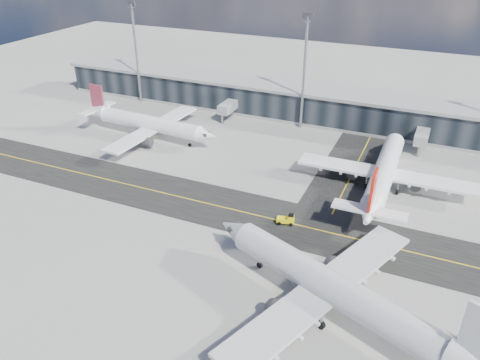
{
  "coord_description": "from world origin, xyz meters",
  "views": [
    {
      "loc": [
        31.84,
        -63.33,
        47.03
      ],
      "look_at": [
        0.81,
        6.76,
        5.0
      ],
      "focal_mm": 35.0,
      "sensor_mm": 36.0,
      "label": 1
    }
  ],
  "objects_px": {
    "baggage_tug": "(287,219)",
    "service_van": "(390,160)",
    "airliner_af": "(148,123)",
    "airliner_redtail": "(384,173)",
    "airliner_near": "(336,290)"
  },
  "relations": [
    {
      "from": "airliner_redtail",
      "to": "airliner_near",
      "type": "height_order",
      "value": "airliner_near"
    },
    {
      "from": "airliner_near",
      "to": "service_van",
      "type": "distance_m",
      "value": 50.78
    },
    {
      "from": "airliner_near",
      "to": "baggage_tug",
      "type": "xyz_separation_m",
      "value": [
        -12.87,
        18.33,
        -3.34
      ]
    },
    {
      "from": "airliner_redtail",
      "to": "baggage_tug",
      "type": "xyz_separation_m",
      "value": [
        -13.44,
        -19.08,
        -3.06
      ]
    },
    {
      "from": "airliner_redtail",
      "to": "baggage_tug",
      "type": "distance_m",
      "value": 23.54
    },
    {
      "from": "airliner_af",
      "to": "airliner_near",
      "type": "distance_m",
      "value": 70.3
    },
    {
      "from": "airliner_af",
      "to": "airliner_redtail",
      "type": "bearing_deg",
      "value": 89.78
    },
    {
      "from": "airliner_redtail",
      "to": "airliner_near",
      "type": "xyz_separation_m",
      "value": [
        -0.57,
        -37.41,
        0.27
      ]
    },
    {
      "from": "airliner_near",
      "to": "service_van",
      "type": "xyz_separation_m",
      "value": [
        0.38,
        50.66,
        -3.5
      ]
    },
    {
      "from": "baggage_tug",
      "to": "service_van",
      "type": "bearing_deg",
      "value": 144.65
    },
    {
      "from": "airliner_af",
      "to": "service_van",
      "type": "xyz_separation_m",
      "value": [
        57.44,
        9.59,
        -2.96
      ]
    },
    {
      "from": "baggage_tug",
      "to": "service_van",
      "type": "relative_size",
      "value": 0.58
    },
    {
      "from": "baggage_tug",
      "to": "airliner_af",
      "type": "bearing_deg",
      "value": -130.29
    },
    {
      "from": "airliner_near",
      "to": "baggage_tug",
      "type": "bearing_deg",
      "value": 56.69
    },
    {
      "from": "airliner_near",
      "to": "airliner_redtail",
      "type": "bearing_deg",
      "value": 20.75
    }
  ]
}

